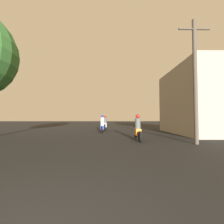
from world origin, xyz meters
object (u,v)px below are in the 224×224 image
Objects in this scene: motorcycle_orange at (138,130)px; motorcycle_blue at (102,125)px; utility_pole_near at (195,78)px; building_right_near at (206,101)px; motorcycle_silver at (105,124)px.

motorcycle_orange is 1.00× the size of motorcycle_blue.
utility_pole_near is at bearing -21.14° from motorcycle_orange.
motorcycle_silver is at bearing 157.41° from building_right_near.
building_right_near is at bearing 53.09° from utility_pole_near.
motorcycle_blue is 0.28× the size of building_right_near.
motorcycle_blue is at bearing 129.21° from utility_pole_near.
building_right_near is at bearing -19.20° from motorcycle_silver.
motorcycle_silver is 0.33× the size of utility_pole_near.
motorcycle_blue is 9.13m from building_right_near.
motorcycle_silver is 0.30× the size of building_right_near.
motorcycle_silver is at bearing 110.83° from motorcycle_orange.
motorcycle_silver is (-2.15, 7.32, 0.02)m from motorcycle_orange.
motorcycle_orange is 7.77m from building_right_near.
motorcycle_orange is 5.40m from motorcycle_blue.
motorcycle_orange is 4.06m from utility_pole_near.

